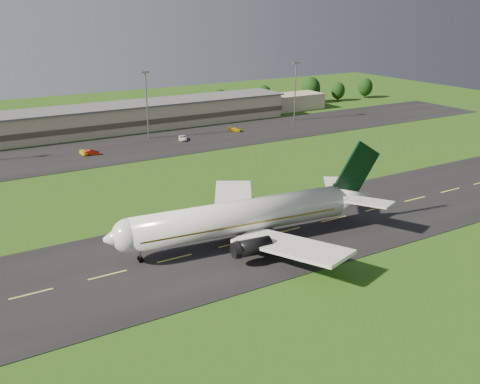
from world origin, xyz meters
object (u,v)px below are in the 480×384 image
airliner (245,217)px  light_mast_centre (146,97)px  light_mast_east (295,84)px  service_vehicle_a (84,152)px  service_vehicle_c (183,138)px  terminal (134,116)px  service_vehicle_b (91,153)px  service_vehicle_d (235,129)px

airliner → light_mast_centre: light_mast_centre is taller
light_mast_east → service_vehicle_a: 78.69m
service_vehicle_c → terminal: bearing=127.4°
terminal → light_mast_centre: bearing=-95.0°
light_mast_east → terminal: bearing=163.2°
service_vehicle_c → service_vehicle_b: bearing=-152.3°
airliner → terminal: size_ratio=0.35×
service_vehicle_d → terminal: bearing=100.1°
airliner → service_vehicle_d: 85.63m
terminal → service_vehicle_c: bearing=-74.6°
light_mast_east → service_vehicle_d: size_ratio=4.53×
light_mast_east → service_vehicle_a: light_mast_east is taller
airliner → service_vehicle_a: airliner is taller
light_mast_centre → service_vehicle_b: size_ratio=4.73×
light_mast_centre → service_vehicle_c: size_ratio=4.10×
light_mast_centre → service_vehicle_a: (-22.25, -9.05, -11.94)m
light_mast_centre → service_vehicle_b: bearing=-153.2°
light_mast_east → service_vehicle_d: light_mast_east is taller
airliner → light_mast_centre: (13.82, 80.09, 8.08)m
airliner → service_vehicle_b: size_ratio=11.92×
light_mast_east → light_mast_centre: bearing=180.0°
service_vehicle_a → service_vehicle_d: size_ratio=0.91×
airliner → service_vehicle_a: size_ratio=12.49×
airliner → light_mast_east: size_ratio=2.52×
service_vehicle_d → service_vehicle_b: bearing=145.5°
terminal → service_vehicle_c: (6.54, -23.72, -3.20)m
service_vehicle_d → service_vehicle_c: bearing=146.0°
light_mast_centre → terminal: bearing=85.0°
service_vehicle_c → service_vehicle_a: bearing=-155.2°
airliner → terminal: 97.47m
terminal → light_mast_centre: light_mast_centre is taller
terminal → light_mast_east: 56.67m
service_vehicle_d → light_mast_centre: bearing=128.6°
terminal → service_vehicle_c: 24.81m
airliner → service_vehicle_d: airliner is taller
airliner → service_vehicle_c: bearing=79.3°
light_mast_east → service_vehicle_d: (-27.42, -5.24, -11.99)m
light_mast_centre → service_vehicle_c: (7.95, -7.54, -11.95)m
service_vehicle_a → service_vehicle_d: 49.98m
service_vehicle_a → service_vehicle_b: 2.10m
terminal → light_mast_east: light_mast_east is taller
light_mast_east → service_vehicle_d: 30.38m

